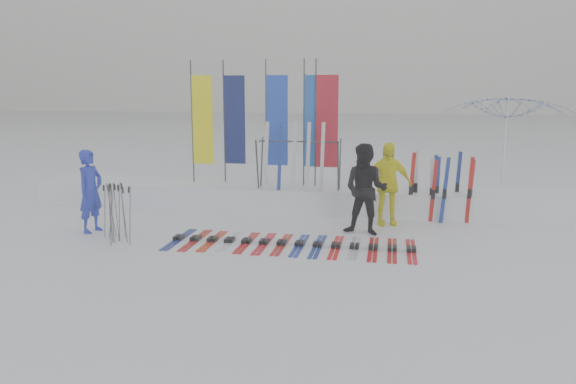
% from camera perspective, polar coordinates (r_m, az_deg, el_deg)
% --- Properties ---
extents(ground, '(120.00, 120.00, 0.00)m').
position_cam_1_polar(ground, '(10.14, -2.78, -7.16)').
color(ground, white).
rests_on(ground, ground).
extents(snow_bank, '(14.00, 1.60, 0.60)m').
position_cam_1_polar(snow_bank, '(14.45, 1.39, -0.57)').
color(snow_bank, white).
rests_on(snow_bank, ground).
extents(person_blue, '(0.55, 0.72, 1.79)m').
position_cam_1_polar(person_blue, '(12.77, -19.42, 0.07)').
color(person_blue, '#2030BC').
rests_on(person_blue, ground).
extents(person_black, '(1.07, 0.90, 1.94)m').
position_cam_1_polar(person_black, '(11.92, 7.90, 0.24)').
color(person_black, black).
rests_on(person_black, ground).
extents(person_yellow, '(1.18, 0.69, 1.89)m').
position_cam_1_polar(person_yellow, '(12.88, 10.01, 0.83)').
color(person_yellow, '#FDF810').
rests_on(person_yellow, ground).
extents(tent_canopy, '(3.79, 3.84, 3.00)m').
position_cam_1_polar(tent_canopy, '(15.63, 21.24, 4.01)').
color(tent_canopy, white).
rests_on(tent_canopy, ground).
extents(ski_row, '(4.86, 1.69, 0.07)m').
position_cam_1_polar(ski_row, '(11.19, 0.36, -5.27)').
color(ski_row, navy).
rests_on(ski_row, ground).
extents(pole_cluster, '(0.85, 0.87, 1.26)m').
position_cam_1_polar(pole_cluster, '(11.89, -17.14, -2.03)').
color(pole_cluster, '#595B60').
rests_on(pole_cluster, ground).
extents(feather_flags, '(3.87, 0.26, 3.20)m').
position_cam_1_polar(feather_flags, '(14.53, -1.92, 7.23)').
color(feather_flags, '#383A3F').
rests_on(feather_flags, ground).
extents(ski_rack, '(2.04, 0.80, 1.23)m').
position_cam_1_polar(ski_rack, '(13.89, 1.11, 3.51)').
color(ski_rack, '#383A3F').
rests_on(ski_rack, ground).
extents(upright_skis, '(1.44, 1.16, 1.61)m').
position_cam_1_polar(upright_skis, '(13.75, 14.76, 0.46)').
color(upright_skis, navy).
rests_on(upright_skis, ground).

